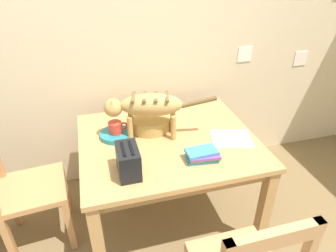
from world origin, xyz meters
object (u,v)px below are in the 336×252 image
Objects in this scene: wicker_basket at (150,121)px; toaster at (128,161)px; dining_table at (168,149)px; cat at (146,107)px; wooden_chair_far at (25,188)px; magazine at (231,139)px; book_stack at (203,155)px; saucer_bowl at (116,135)px; coffee_mug at (116,127)px.

toaster reaches higher than wicker_basket.
cat is at bearing 151.46° from dining_table.
toaster is at bearing 56.76° from wooden_chair_far.
wooden_chair_far is at bearing 103.74° from cat.
magazine is 0.87× the size of wicker_basket.
cat reaches higher than book_stack.
wicker_basket reaches higher than saucer_bowl.
magazine is (0.54, -0.19, -0.22)m from cat.
wooden_chair_far is (-0.97, 0.06, -0.18)m from dining_table.
wooden_chair_far is at bearing -174.78° from coffee_mug.
coffee_mug reaches higher than book_stack.
cat is 0.97m from wooden_chair_far.
book_stack is (0.27, -0.35, -0.19)m from cat.
coffee_mug is 0.78m from magazine.
saucer_bowl is (-0.21, 0.05, -0.21)m from cat.
wicker_basket reaches higher than magazine.
coffee_mug is 0.62m from book_stack.
toaster is (-0.45, -0.01, 0.05)m from book_stack.
dining_table is 5.67× the size of book_stack.
magazine is (0.75, -0.23, -0.01)m from saucer_bowl.
dining_table is at bearing -64.89° from wicker_basket.
wicker_basket is 0.52m from toaster.
toaster reaches higher than book_stack.
toaster is at bearing -86.41° from saucer_bowl.
dining_table is 0.99m from wooden_chair_far.
toaster is at bearing -178.96° from book_stack.
saucer_bowl is at bearing 89.66° from wooden_chair_far.
toaster reaches higher than magazine.
book_stack is at bearing -129.19° from cat.
wicker_basket is 0.94m from wooden_chair_far.
dining_table is 0.44m from magazine.
book_stack reaches higher than saucer_bowl.
cat is 0.26m from coffee_mug.
book_stack is 1.20m from wooden_chair_far.
cat is 5.49× the size of coffee_mug.
cat is 0.30m from saucer_bowl.
toaster is at bearing -115.99° from wicker_basket.
book_stack is (0.47, -0.39, -0.04)m from coffee_mug.
magazine is 1.28× the size of book_stack.
magazine is at bearing -17.41° from saucer_bowl.
toaster is (-0.72, -0.17, 0.08)m from magazine.
book_stack is at bearing -63.02° from dining_table.
wicker_basket is at bearing 115.11° from dining_table.
magazine is 1.32× the size of toaster.
coffee_mug is (0.00, 0.00, 0.06)m from saucer_bowl.
book_stack is 0.68× the size of wicker_basket.
dining_table is 8.97× the size of coffee_mug.
dining_table is at bearing -105.45° from cat.
cat is 3.35× the size of saucer_bowl.
wooden_chair_far is (-0.88, -0.12, -0.31)m from wicker_basket.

